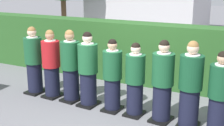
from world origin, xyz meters
TOP-DOWN VIEW (x-y plane):
  - ground_plane at (0.00, 0.00)m, footprint 60.00×60.00m
  - student_front_row_0 at (-2.18, 0.06)m, footprint 0.43×0.49m
  - student_in_red_blazer at (-1.63, 0.05)m, footprint 0.42×0.49m
  - student_front_row_2 at (-1.09, 0.06)m, footprint 0.43×0.54m
  - student_front_row_3 at (-0.59, -0.00)m, footprint 0.43×0.50m
  - student_front_row_4 at (0.01, -0.00)m, footprint 0.41×0.46m
  - student_front_row_5 at (0.53, -0.00)m, footprint 0.40×0.46m
  - student_front_row_6 at (1.11, -0.01)m, footprint 0.43×0.54m
  - student_front_row_7 at (1.65, -0.04)m, footprint 0.44×0.49m
  - student_front_row_8 at (2.17, -0.08)m, footprint 0.40×0.47m
  - hedge at (0.00, 2.03)m, footprint 11.51×0.70m

SIDE VIEW (x-z plane):
  - ground_plane at x=0.00m, z-range 0.00..0.00m
  - student_front_row_5 at x=0.53m, z-range -0.04..1.49m
  - student_front_row_8 at x=2.17m, z-range -0.04..1.51m
  - student_front_row_4 at x=0.01m, z-range -0.04..1.52m
  - student_in_red_blazer at x=-1.63m, z-range -0.04..1.58m
  - student_front_row_6 at x=1.11m, z-range -0.04..1.60m
  - student_front_row_0 at x=-2.18m, z-range -0.04..1.62m
  - student_front_row_2 at x=-1.09m, z-range -0.04..1.62m
  - student_front_row_3 at x=-0.59m, z-range -0.04..1.62m
  - student_front_row_7 at x=1.65m, z-range -0.04..1.64m
  - hedge at x=0.00m, z-range 0.00..1.63m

